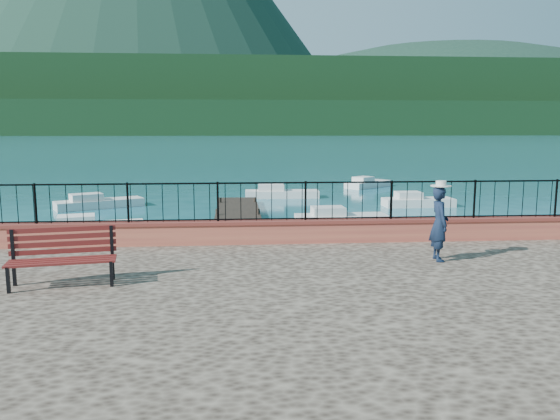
{
  "coord_description": "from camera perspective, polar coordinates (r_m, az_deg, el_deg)",
  "views": [
    {
      "loc": [
        -2.02,
        -9.82,
        4.09
      ],
      "look_at": [
        -1.08,
        2.0,
        2.3
      ],
      "focal_mm": 35.0,
      "sensor_mm": 36.0,
      "label": 1
    }
  ],
  "objects": [
    {
      "name": "ground",
      "position": [
        10.83,
        6.74,
        -13.67
      ],
      "size": [
        2000.0,
        2000.0,
        0.0
      ],
      "primitive_type": "plane",
      "color": "#19596B",
      "rests_on": "ground"
    },
    {
      "name": "parapet",
      "position": [
        13.92,
        3.89,
        -2.2
      ],
      "size": [
        28.0,
        0.46,
        0.58
      ],
      "primitive_type": "cube",
      "color": "#CA6A49",
      "rests_on": "promenade"
    },
    {
      "name": "railing",
      "position": [
        13.79,
        3.92,
        0.92
      ],
      "size": [
        27.0,
        0.05,
        0.95
      ],
      "primitive_type": "cube",
      "color": "black",
      "rests_on": "parapet"
    },
    {
      "name": "dock",
      "position": [
        22.18,
        -4.42,
        -1.67
      ],
      "size": [
        2.0,
        16.0,
        0.3
      ],
      "primitive_type": "cube",
      "color": "#2D231C",
      "rests_on": "ground"
    },
    {
      "name": "far_forest",
      "position": [
        309.87,
        -4.22,
        9.49
      ],
      "size": [
        900.0,
        60.0,
        18.0
      ],
      "primitive_type": "cube",
      "color": "black",
      "rests_on": "ground"
    },
    {
      "name": "foothills",
      "position": [
        370.26,
        -4.3,
        11.35
      ],
      "size": [
        900.0,
        120.0,
        44.0
      ],
      "primitive_type": "cube",
      "color": "black",
      "rests_on": "ground"
    },
    {
      "name": "companion_hill",
      "position": [
        611.56,
        16.92,
        7.85
      ],
      "size": [
        448.0,
        384.0,
        180.0
      ],
      "primitive_type": "ellipsoid",
      "color": "#142D23",
      "rests_on": "ground"
    },
    {
      "name": "park_bench",
      "position": [
        10.87,
        -21.75,
        -5.75
      ],
      "size": [
        1.98,
        0.92,
        1.06
      ],
      "rotation": [
        0.0,
        0.0,
        0.16
      ],
      "color": "black",
      "rests_on": "promenade"
    },
    {
      "name": "person",
      "position": [
        12.39,
        16.31,
        -1.38
      ],
      "size": [
        0.42,
        0.61,
        1.64
      ],
      "primitive_type": "imported",
      "rotation": [
        0.0,
        0.0,
        1.53
      ],
      "color": "#101D32",
      "rests_on": "promenade"
    },
    {
      "name": "hat",
      "position": [
        12.27,
        16.48,
        2.67
      ],
      "size": [
        0.44,
        0.44,
        0.12
      ],
      "primitive_type": "cylinder",
      "color": "silver",
      "rests_on": "person"
    },
    {
      "name": "boat_0",
      "position": [
        22.29,
        -18.99,
        -1.41
      ],
      "size": [
        4.07,
        2.23,
        0.8
      ],
      "primitive_type": "cube",
      "rotation": [
        0.0,
        0.0,
        0.26
      ],
      "color": "white",
      "rests_on": "ground"
    },
    {
      "name": "boat_1",
      "position": [
        23.35,
        6.44,
        -0.56
      ],
      "size": [
        3.93,
        1.47,
        0.8
      ],
      "primitive_type": "cube",
      "rotation": [
        0.0,
        0.0,
        0.04
      ],
      "color": "silver",
      "rests_on": "ground"
    },
    {
      "name": "boat_2",
      "position": [
        29.53,
        14.26,
        1.15
      ],
      "size": [
        3.68,
        1.38,
        0.8
      ],
      "primitive_type": "cube",
      "rotation": [
        0.0,
        0.0,
        0.02
      ],
      "color": "silver",
      "rests_on": "ground"
    },
    {
      "name": "boat_3",
      "position": [
        29.58,
        -18.34,
        0.99
      ],
      "size": [
        4.46,
        3.15,
        0.8
      ],
      "primitive_type": "cube",
      "rotation": [
        0.0,
        0.0,
        0.48
      ],
      "color": "silver",
      "rests_on": "ground"
    },
    {
      "name": "boat_4",
      "position": [
        32.23,
        0.21,
        2.02
      ],
      "size": [
        4.36,
        1.46,
        0.8
      ],
      "primitive_type": "cube",
      "rotation": [
        0.0,
        0.0,
        -0.04
      ],
      "color": "silver",
      "rests_on": "ground"
    },
    {
      "name": "boat_5",
      "position": [
        38.26,
        9.19,
        2.95
      ],
      "size": [
        3.67,
        3.36,
        0.8
      ],
      "primitive_type": "cube",
      "rotation": [
        0.0,
        0.0,
        0.69
      ],
      "color": "silver",
      "rests_on": "ground"
    }
  ]
}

